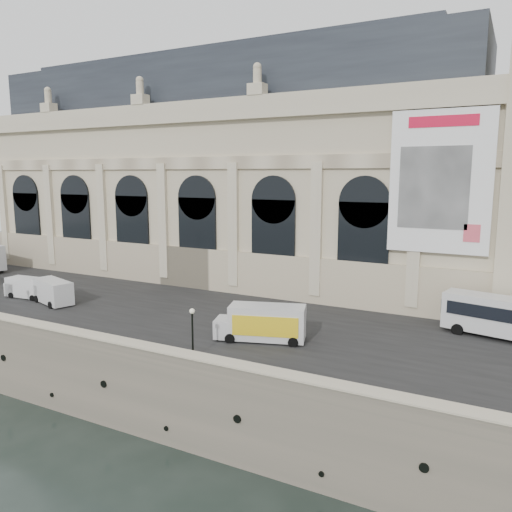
{
  "coord_description": "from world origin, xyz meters",
  "views": [
    {
      "loc": [
        29.59,
        -26.9,
        19.75
      ],
      "look_at": [
        3.79,
        22.0,
        10.63
      ],
      "focal_mm": 35.0,
      "sensor_mm": 36.0,
      "label": 1
    }
  ],
  "objects": [
    {
      "name": "van_b",
      "position": [
        -18.68,
        9.29,
        7.17
      ],
      "size": [
        5.29,
        2.48,
        2.29
      ],
      "color": "silver",
      "rests_on": "quay"
    },
    {
      "name": "box_truck",
      "position": [
        11.42,
        8.63,
        7.52
      ],
      "size": [
        7.85,
        4.51,
        3.02
      ],
      "color": "silver",
      "rests_on": "quay"
    },
    {
      "name": "lamp_right",
      "position": [
        8.65,
        2.6,
        7.93
      ],
      "size": [
        0.4,
        0.4,
        3.88
      ],
      "color": "black",
      "rests_on": "quay"
    },
    {
      "name": "quay",
      "position": [
        0.0,
        35.0,
        3.0
      ],
      "size": [
        160.0,
        70.0,
        6.0
      ],
      "primitive_type": "cube",
      "color": "gray",
      "rests_on": "ground"
    },
    {
      "name": "parapet",
      "position": [
        0.0,
        0.6,
        6.62
      ],
      "size": [
        160.0,
        1.4,
        1.21
      ],
      "color": "gray",
      "rests_on": "quay"
    },
    {
      "name": "museum",
      "position": [
        -5.98,
        30.86,
        19.72
      ],
      "size": [
        69.0,
        18.7,
        29.1
      ],
      "color": "beige",
      "rests_on": "quay"
    },
    {
      "name": "ground",
      "position": [
        0.0,
        0.0,
        0.0
      ],
      "size": [
        260.0,
        260.0,
        0.0
      ],
      "primitive_type": "plane",
      "color": "black",
      "rests_on": "ground"
    },
    {
      "name": "van_c",
      "position": [
        -14.15,
        8.94,
        7.31
      ],
      "size": [
        6.16,
        3.76,
        2.57
      ],
      "color": "silver",
      "rests_on": "quay"
    },
    {
      "name": "street",
      "position": [
        0.0,
        14.0,
        6.03
      ],
      "size": [
        160.0,
        24.0,
        0.06
      ],
      "primitive_type": "cube",
      "color": "#2D2D2D",
      "rests_on": "quay"
    }
  ]
}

